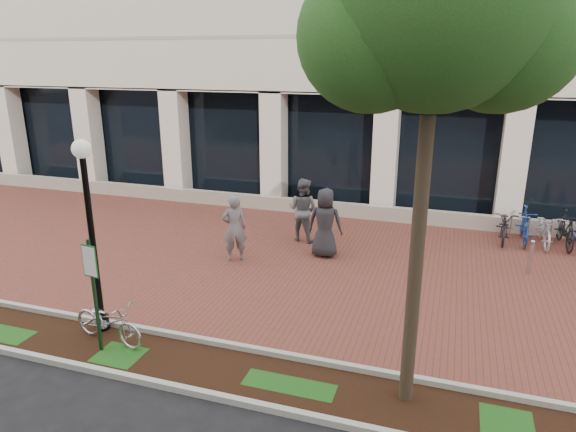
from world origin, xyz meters
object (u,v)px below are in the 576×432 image
(lamppost, at_px, (91,227))
(pedestrian_left, at_px, (234,228))
(street_tree, at_px, (441,9))
(locked_bicycle, at_px, (108,321))
(parking_sign, at_px, (93,281))
(pedestrian_mid, at_px, (303,210))
(bollard, at_px, (531,257))
(bike_rack_cluster, at_px, (565,230))
(pedestrian_right, at_px, (325,223))

(lamppost, relative_size, pedestrian_left, 2.12)
(street_tree, height_order, locked_bicycle, street_tree)
(parking_sign, distance_m, street_tree, 7.31)
(locked_bicycle, bearing_deg, pedestrian_mid, -6.20)
(lamppost, bearing_deg, pedestrian_left, 75.85)
(lamppost, height_order, bollard, lamppost)
(lamppost, relative_size, street_tree, 0.51)
(street_tree, height_order, bike_rack_cluster, street_tree)
(pedestrian_left, bearing_deg, bike_rack_cluster, 174.20)
(parking_sign, bearing_deg, pedestrian_mid, 82.95)
(parking_sign, xyz_separation_m, locked_bicycle, (-0.04, 0.35, -1.01))
(bike_rack_cluster, bearing_deg, locked_bicycle, -139.28)
(bollard, bearing_deg, pedestrian_right, -175.84)
(pedestrian_mid, relative_size, bike_rack_cluster, 0.46)
(street_tree, relative_size, pedestrian_right, 3.96)
(locked_bicycle, height_order, pedestrian_right, pedestrian_right)
(bollard, bearing_deg, parking_sign, -141.70)
(street_tree, xyz_separation_m, bike_rack_cluster, (3.66, 8.59, -5.47))
(locked_bicycle, distance_m, pedestrian_left, 4.72)
(pedestrian_right, relative_size, bike_rack_cluster, 0.46)
(pedestrian_mid, relative_size, pedestrian_right, 0.99)
(parking_sign, bearing_deg, street_tree, 11.86)
(pedestrian_mid, height_order, bollard, pedestrian_mid)
(lamppost, xyz_separation_m, bollard, (8.67, 5.75, -1.75))
(pedestrian_left, relative_size, bollard, 1.95)
(pedestrian_right, distance_m, bollard, 5.36)
(parking_sign, xyz_separation_m, pedestrian_left, (0.59, 5.00, -0.53))
(parking_sign, xyz_separation_m, bollard, (8.18, 6.46, -0.97))
(parking_sign, relative_size, lamppost, 0.58)
(bollard, bearing_deg, street_tree, -112.02)
(lamppost, height_order, street_tree, street_tree)
(lamppost, bearing_deg, pedestrian_right, 58.03)
(parking_sign, relative_size, pedestrian_right, 1.16)
(bollard, bearing_deg, pedestrian_left, -169.12)
(street_tree, distance_m, pedestrian_left, 8.55)
(locked_bicycle, distance_m, pedestrian_mid, 7.07)
(lamppost, height_order, locked_bicycle, lamppost)
(lamppost, relative_size, locked_bicycle, 2.32)
(locked_bicycle, xyz_separation_m, pedestrian_right, (2.90, 5.73, 0.53))
(pedestrian_left, xyz_separation_m, pedestrian_mid, (1.31, 2.13, 0.04))
(parking_sign, height_order, bollard, parking_sign)
(lamppost, xyz_separation_m, bike_rack_cluster, (9.88, 8.27, -1.72))
(locked_bicycle, height_order, bike_rack_cluster, bike_rack_cluster)
(locked_bicycle, relative_size, pedestrian_right, 0.86)
(locked_bicycle, height_order, pedestrian_mid, pedestrian_mid)
(pedestrian_right, bearing_deg, pedestrian_left, 23.86)
(street_tree, relative_size, pedestrian_mid, 4.01)
(locked_bicycle, relative_size, pedestrian_mid, 0.87)
(parking_sign, height_order, pedestrian_right, parking_sign)
(locked_bicycle, bearing_deg, bollard, -43.58)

